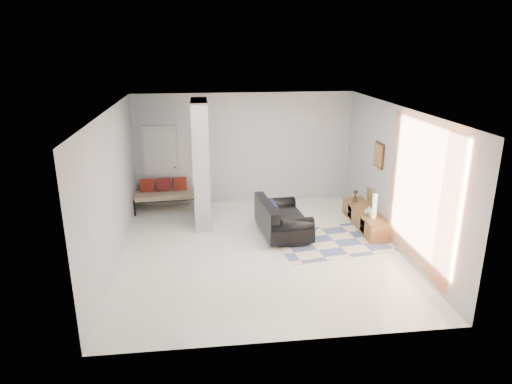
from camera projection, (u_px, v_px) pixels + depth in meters
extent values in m
plane|color=white|center=(259.00, 249.00, 9.17)|extent=(6.00, 6.00, 0.00)
plane|color=white|center=(260.00, 109.00, 8.30)|extent=(6.00, 6.00, 0.00)
plane|color=#BBBEC0|center=(244.00, 149.00, 11.57)|extent=(6.00, 0.00, 6.00)
plane|color=#BBBEC0|center=(289.00, 250.00, 5.91)|extent=(6.00, 0.00, 6.00)
plane|color=#BBBEC0|center=(112.00, 188.00, 8.42)|extent=(0.00, 6.00, 6.00)
plane|color=#BBBEC0|center=(397.00, 178.00, 9.05)|extent=(0.00, 6.00, 6.00)
cube|color=#B7BBBE|center=(201.00, 164.00, 10.12)|extent=(0.35, 1.20, 2.80)
cube|color=silver|center=(161.00, 166.00, 11.41)|extent=(0.85, 0.06, 2.04)
plane|color=orange|center=(420.00, 194.00, 7.94)|extent=(0.00, 2.55, 2.55)
cube|color=#3A2310|center=(379.00, 155.00, 9.82)|extent=(0.04, 0.45, 0.55)
cube|color=brown|center=(365.00, 218.00, 10.25)|extent=(0.45, 1.93, 0.40)
cube|color=#3A2310|center=(362.00, 226.00, 9.82)|extent=(0.02, 0.26, 0.28)
cube|color=#3A2310|center=(350.00, 212.00, 10.63)|extent=(0.02, 0.26, 0.28)
cube|color=gold|center=(370.00, 197.00, 10.40)|extent=(0.09, 0.32, 0.40)
cube|color=silver|center=(369.00, 214.00, 9.75)|extent=(0.04, 0.10, 0.12)
cylinder|color=silver|center=(274.00, 246.00, 9.18)|extent=(0.05, 0.05, 0.10)
cylinder|color=silver|center=(260.00, 223.00, 10.40)|extent=(0.05, 0.05, 0.10)
cylinder|color=silver|center=(308.00, 243.00, 9.33)|extent=(0.05, 0.05, 0.10)
cylinder|color=silver|center=(290.00, 220.00, 10.54)|extent=(0.05, 0.05, 0.10)
cube|color=black|center=(283.00, 224.00, 9.80)|extent=(1.06, 1.62, 0.30)
cube|color=black|center=(267.00, 211.00, 9.63)|extent=(0.34, 1.56, 0.36)
cylinder|color=black|center=(292.00, 225.00, 9.12)|extent=(0.90, 0.36, 0.28)
cylinder|color=black|center=(276.00, 204.00, 10.34)|extent=(0.90, 0.36, 0.28)
cube|color=black|center=(272.00, 209.00, 9.64)|extent=(0.19, 0.58, 0.31)
cylinder|color=black|center=(135.00, 208.00, 10.88)|extent=(0.04, 0.04, 0.40)
cylinder|color=black|center=(205.00, 204.00, 11.16)|extent=(0.04, 0.04, 0.40)
cylinder|color=black|center=(137.00, 199.00, 11.53)|extent=(0.04, 0.04, 0.40)
cylinder|color=black|center=(203.00, 195.00, 11.81)|extent=(0.04, 0.04, 0.40)
cube|color=beige|center=(170.00, 194.00, 11.29)|extent=(1.74, 0.80, 0.12)
cube|color=maroon|center=(147.00, 185.00, 11.27)|extent=(0.35, 0.18, 0.33)
cube|color=maroon|center=(163.00, 185.00, 11.34)|extent=(0.35, 0.18, 0.33)
cube|color=maroon|center=(179.00, 184.00, 11.40)|extent=(0.35, 0.18, 0.33)
cube|color=beige|center=(334.00, 241.00, 9.54)|extent=(2.64, 1.96, 0.01)
cylinder|color=silver|center=(374.00, 206.00, 9.61)|extent=(0.10, 0.10, 0.54)
imported|color=white|center=(369.00, 211.00, 9.85)|extent=(0.22, 0.22, 0.21)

